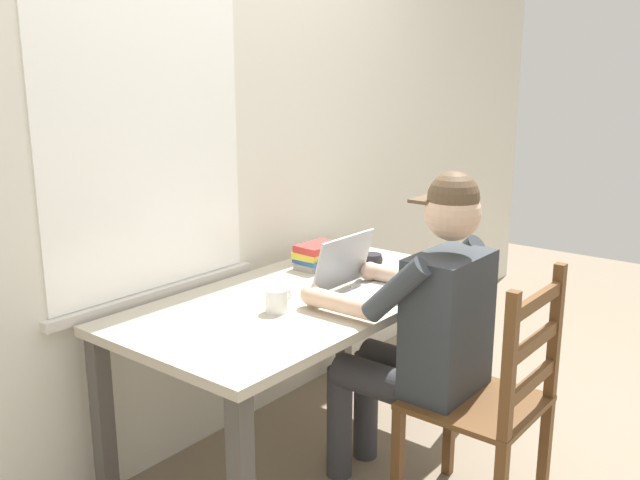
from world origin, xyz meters
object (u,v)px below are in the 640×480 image
object	(u,v)px
coffee_mug_dark	(372,264)
book_stack_main	(316,255)
seated_person	(421,324)
laptop	(361,282)
coffee_mug_white	(277,300)
computer_mouse	(413,280)
wooden_chair	(490,403)
desk	(306,315)

from	to	relation	value
coffee_mug_dark	book_stack_main	bearing A→B (deg)	105.44
seated_person	laptop	xyz separation A→B (m)	(0.04, 0.29, 0.09)
laptop	coffee_mug_white	xyz separation A→B (m)	(-0.34, 0.13, -0.01)
seated_person	laptop	distance (m)	0.31
book_stack_main	coffee_mug_white	bearing A→B (deg)	-154.88
computer_mouse	coffee_mug_white	size ratio (longest dim) A/B	0.83
laptop	book_stack_main	bearing A→B (deg)	63.39
wooden_chair	coffee_mug_white	bearing A→B (deg)	113.11
laptop	coffee_mug_dark	world-z (taller)	laptop
seated_person	computer_mouse	size ratio (longest dim) A/B	12.38
wooden_chair	coffee_mug_white	world-z (taller)	wooden_chair
coffee_mug_white	coffee_mug_dark	size ratio (longest dim) A/B	1.00
seated_person	coffee_mug_white	xyz separation A→B (m)	(-0.30, 0.42, 0.08)
laptop	coffee_mug_dark	distance (m)	0.29
wooden_chair	laptop	xyz separation A→B (m)	(0.04, 0.57, 0.31)
laptop	coffee_mug_white	distance (m)	0.36
seated_person	wooden_chair	bearing A→B (deg)	-90.00
computer_mouse	coffee_mug_dark	size ratio (longest dim) A/B	0.83
desk	book_stack_main	distance (m)	0.40
book_stack_main	laptop	bearing A→B (deg)	-116.61
computer_mouse	coffee_mug_dark	distance (m)	0.21
laptop	desk	bearing A→B (deg)	123.70
desk	coffee_mug_dark	bearing A→B (deg)	-7.71
wooden_chair	book_stack_main	world-z (taller)	wooden_chair
seated_person	coffee_mug_white	bearing A→B (deg)	125.35
seated_person	wooden_chair	size ratio (longest dim) A/B	1.33
coffee_mug_dark	book_stack_main	size ratio (longest dim) A/B	0.60
desk	seated_person	xyz separation A→B (m)	(0.08, -0.47, 0.05)
desk	laptop	world-z (taller)	laptop
wooden_chair	desk	bearing A→B (deg)	96.15
wooden_chair	book_stack_main	bearing A→B (deg)	76.55
laptop	computer_mouse	distance (m)	0.27
seated_person	coffee_mug_white	size ratio (longest dim) A/B	10.25
computer_mouse	seated_person	bearing A→B (deg)	-143.85
laptop	book_stack_main	xyz separation A→B (m)	(0.19, 0.38, 0.00)
desk	laptop	bearing A→B (deg)	-56.30
laptop	computer_mouse	size ratio (longest dim) A/B	3.30
wooden_chair	coffee_mug_dark	world-z (taller)	wooden_chair
laptop	coffee_mug_white	bearing A→B (deg)	158.71
coffee_mug_white	coffee_mug_dark	xyz separation A→B (m)	(0.60, -0.01, 0.00)
seated_person	wooden_chair	world-z (taller)	seated_person
coffee_mug_dark	book_stack_main	distance (m)	0.26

